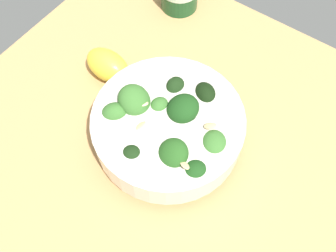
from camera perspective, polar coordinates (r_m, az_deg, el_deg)
name	(u,v)px	position (r cm, az deg, el deg)	size (l,w,h in cm)	color
ground_plane	(158,135)	(57.08, -1.43, -1.30)	(58.33, 58.33, 3.36)	tan
bowl_of_broccoli	(168,126)	(51.16, 0.03, 0.02)	(20.21, 20.21, 8.85)	silver
lemon_wedge	(108,65)	(59.72, -8.97, 8.91)	(7.43, 4.59, 4.82)	yellow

